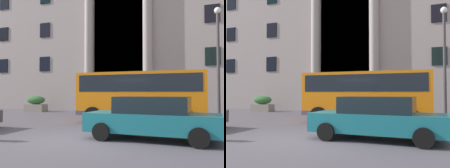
# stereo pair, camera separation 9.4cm
# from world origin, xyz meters

# --- Properties ---
(ground_plane) EXTENTS (80.00, 64.00, 0.12)m
(ground_plane) POSITION_xyz_m (0.00, 0.00, -0.06)
(ground_plane) COLOR #4D4750
(office_building_facade) EXTENTS (38.22, 9.65, 20.29)m
(office_building_facade) POSITION_xyz_m (-0.01, 17.48, 10.14)
(office_building_facade) COLOR gray
(office_building_facade) RESTS_ON ground_plane
(orange_minibus) EXTENTS (6.67, 2.70, 2.71)m
(orange_minibus) POSITION_xyz_m (1.17, 5.50, 1.62)
(orange_minibus) COLOR orange
(orange_minibus) RESTS_ON ground_plane
(hedge_planter_entrance_right) EXTENTS (1.54, 0.87, 1.34)m
(hedge_planter_entrance_right) POSITION_xyz_m (-3.28, 10.19, 0.65)
(hedge_planter_entrance_right) COLOR #6E665A
(hedge_planter_entrance_right) RESTS_ON ground_plane
(hedge_planter_far_west) EXTENTS (1.88, 0.91, 1.38)m
(hedge_planter_far_west) POSITION_xyz_m (-9.51, 10.75, 0.66)
(hedge_planter_far_west) COLOR gray
(hedge_planter_far_west) RESTS_ON ground_plane
(parked_compact_extra) EXTENTS (4.66, 2.06, 1.49)m
(parked_compact_extra) POSITION_xyz_m (2.61, 1.02, 0.76)
(parked_compact_extra) COLOR #17626E
(parked_compact_extra) RESTS_ON ground_plane
(motorcycle_near_kerb) EXTENTS (1.99, 0.57, 0.89)m
(motorcycle_near_kerb) POSITION_xyz_m (0.53, 3.39, 0.46)
(motorcycle_near_kerb) COLOR black
(motorcycle_near_kerb) RESTS_ON ground_plane
(lamppost_plaza_centre) EXTENTS (0.40, 0.40, 6.91)m
(lamppost_plaza_centre) POSITION_xyz_m (5.23, 8.81, 4.06)
(lamppost_plaza_centre) COLOR #393439
(lamppost_plaza_centre) RESTS_ON ground_plane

